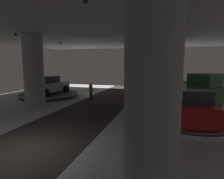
# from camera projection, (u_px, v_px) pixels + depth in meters

# --- Properties ---
(ground) EXTENTS (24.00, 44.00, 0.06)m
(ground) POSITION_uv_depth(u_px,v_px,m) (20.00, 153.00, 7.16)
(ground) COLOR silver
(column_left) EXTENTS (1.50, 1.50, 5.50)m
(column_left) POSITION_uv_depth(u_px,v_px,m) (34.00, 71.00, 14.49)
(column_left) COLOR #ADADB2
(column_left) RESTS_ON ground
(column_right) EXTENTS (1.10, 1.10, 5.50)m
(column_right) POSITION_uv_depth(u_px,v_px,m) (152.00, 93.00, 3.71)
(column_right) COLOR #ADADB2
(column_right) RESTS_ON ground
(display_platform_far_left) EXTENTS (5.73, 5.73, 0.37)m
(display_platform_far_left) POSITION_uv_depth(u_px,v_px,m) (49.00, 95.00, 19.10)
(display_platform_far_left) COLOR #333338
(display_platform_far_left) RESTS_ON ground
(display_car_far_left) EXTENTS (2.79, 4.45, 1.71)m
(display_car_far_left) POSITION_uv_depth(u_px,v_px,m) (48.00, 86.00, 18.94)
(display_car_far_left) COLOR silver
(display_car_far_left) RESTS_ON display_platform_far_left
(display_platform_mid_right) EXTENTS (4.52, 4.52, 0.31)m
(display_platform_mid_right) POSITION_uv_depth(u_px,v_px,m) (190.00, 122.00, 10.29)
(display_platform_mid_right) COLOR silver
(display_platform_mid_right) RESTS_ON ground
(display_car_mid_right) EXTENTS (2.61, 4.38, 1.71)m
(display_car_mid_right) POSITION_uv_depth(u_px,v_px,m) (191.00, 106.00, 10.14)
(display_car_mid_right) COLOR red
(display_car_mid_right) RESTS_ON display_platform_mid_right
(display_platform_far_right) EXTENTS (5.72, 5.72, 0.29)m
(display_platform_far_right) POSITION_uv_depth(u_px,v_px,m) (183.00, 103.00, 15.41)
(display_platform_far_right) COLOR #333338
(display_platform_far_right) RESTS_ON ground
(pickup_truck_far_right) EXTENTS (5.45, 4.96, 2.30)m
(pickup_truck_far_right) POSITION_uv_depth(u_px,v_px,m) (187.00, 90.00, 15.01)
(pickup_truck_far_right) COLOR #2D5638
(pickup_truck_far_right) RESTS_ON display_platform_far_right
(display_platform_deep_right) EXTENTS (5.62, 5.62, 0.25)m
(display_platform_deep_right) POSITION_uv_depth(u_px,v_px,m) (170.00, 91.00, 21.80)
(display_platform_deep_right) COLOR #333338
(display_platform_deep_right) RESTS_ON ground
(display_car_deep_right) EXTENTS (4.56, 3.55, 1.71)m
(display_car_deep_right) POSITION_uv_depth(u_px,v_px,m) (170.00, 84.00, 21.68)
(display_car_deep_right) COLOR maroon
(display_car_deep_right) RESTS_ON display_platform_deep_right
(visitor_walking_near) EXTENTS (0.32, 0.32, 1.59)m
(visitor_walking_near) POSITION_uv_depth(u_px,v_px,m) (91.00, 90.00, 17.42)
(visitor_walking_near) COLOR black
(visitor_walking_near) RESTS_ON ground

